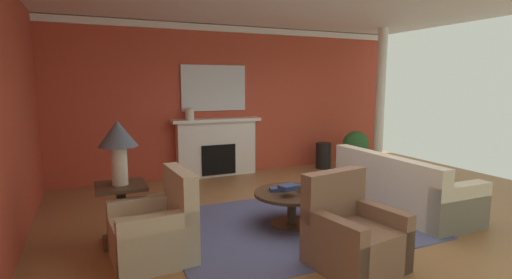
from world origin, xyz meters
TOP-DOWN VIEW (x-y plane):
  - ground_plane at (0.00, 0.00)m, footprint 9.31×9.31m
  - wall_fireplace at (0.00, 3.24)m, footprint 7.76×0.12m
  - crown_moulding at (0.00, 3.16)m, footprint 7.76×0.08m
  - area_rug at (-0.42, 0.02)m, footprint 3.22×2.46m
  - fireplace at (-0.47, 3.03)m, footprint 1.80×0.35m
  - mantel_mirror at (-0.47, 3.15)m, footprint 1.33×0.04m
  - sofa at (1.35, -0.10)m, footprint 0.90×2.10m
  - armchair_near_window at (-2.22, -0.26)m, footprint 0.85×0.85m
  - armchair_facing_fireplace at (-0.41, -1.24)m, footprint 0.92×0.92m
  - coffee_table at (-0.42, 0.02)m, footprint 1.00×1.00m
  - side_table at (-2.51, 0.34)m, footprint 0.56×0.56m
  - table_lamp at (-2.51, 0.34)m, footprint 0.44×0.44m
  - vase_mantel_left at (-1.02, 2.98)m, footprint 0.17×0.17m
  - vase_tall_corner at (1.89, 2.73)m, footprint 0.33×0.33m
  - book_red_cover at (-0.55, 0.13)m, footprint 0.26×0.20m
  - book_art_folio at (-0.25, -0.04)m, footprint 0.22×0.20m
  - book_small_novel at (-0.55, -0.13)m, footprint 0.25×0.20m
  - potted_plant at (2.49, 2.39)m, footprint 0.56×0.56m
  - column_white at (2.99, 2.26)m, footprint 0.20×0.20m

SIDE VIEW (x-z plane):
  - ground_plane at x=0.00m, z-range 0.00..0.00m
  - area_rug at x=-0.42m, z-range 0.00..0.01m
  - vase_tall_corner at x=1.89m, z-range 0.00..0.57m
  - sofa at x=1.35m, z-range -0.13..0.72m
  - armchair_near_window at x=-2.22m, z-range -0.17..0.78m
  - armchair_facing_fireplace at x=-0.41m, z-range -0.17..0.78m
  - coffee_table at x=-0.42m, z-range 0.11..0.56m
  - side_table at x=-2.51m, z-range 0.05..0.75m
  - book_red_cover at x=-0.55m, z-range 0.45..0.50m
  - potted_plant at x=2.49m, z-range 0.08..0.91m
  - book_art_folio at x=-0.25m, z-range 0.50..0.53m
  - fireplace at x=-0.47m, z-range -0.03..1.13m
  - book_small_novel at x=-0.55m, z-range 0.53..0.59m
  - table_lamp at x=-2.51m, z-range 0.85..1.60m
  - vase_mantel_left at x=-1.02m, z-range 1.16..1.39m
  - wall_fireplace at x=0.00m, z-range 0.00..3.01m
  - column_white at x=2.99m, z-range 0.00..3.01m
  - mantel_mirror at x=-0.47m, z-range 1.31..2.22m
  - crown_moulding at x=0.00m, z-range 2.87..2.99m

